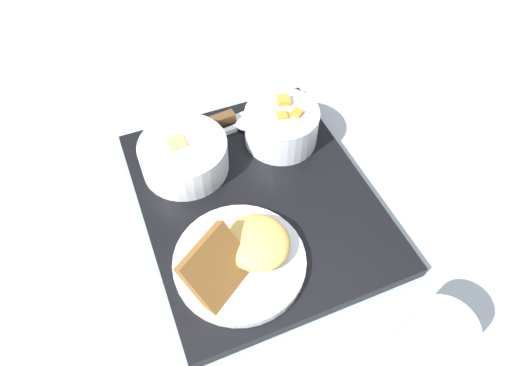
% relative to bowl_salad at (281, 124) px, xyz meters
% --- Properties ---
extents(ground_plane, '(4.00, 4.00, 0.00)m').
position_rel_bowl_salad_xyz_m(ground_plane, '(0.10, -0.07, -0.05)').
color(ground_plane, '#99A3AD').
extents(serving_tray, '(0.42, 0.35, 0.02)m').
position_rel_bowl_salad_xyz_m(serving_tray, '(0.10, -0.07, -0.04)').
color(serving_tray, black).
rests_on(serving_tray, ground_plane).
extents(bowl_salad, '(0.12, 0.12, 0.07)m').
position_rel_bowl_salad_xyz_m(bowl_salad, '(0.00, 0.00, 0.00)').
color(bowl_salad, silver).
rests_on(bowl_salad, serving_tray).
extents(bowl_soup, '(0.13, 0.13, 0.06)m').
position_rel_bowl_salad_xyz_m(bowl_soup, '(0.01, -0.16, -0.00)').
color(bowl_soup, silver).
rests_on(bowl_soup, serving_tray).
extents(plate_main, '(0.18, 0.18, 0.08)m').
position_rel_bowl_salad_xyz_m(plate_main, '(0.20, -0.13, -0.02)').
color(plate_main, silver).
rests_on(plate_main, serving_tray).
extents(knife, '(0.04, 0.17, 0.02)m').
position_rel_bowl_salad_xyz_m(knife, '(-0.07, -0.07, -0.03)').
color(knife, silver).
rests_on(knife, serving_tray).
extents(spoon, '(0.04, 0.14, 0.01)m').
position_rel_bowl_salad_xyz_m(spoon, '(-0.04, -0.06, -0.03)').
color(spoon, silver).
rests_on(spoon, serving_tray).
extents(glass_water, '(0.07, 0.07, 0.11)m').
position_rel_bowl_salad_xyz_m(glass_water, '(0.38, 0.04, -0.01)').
color(glass_water, silver).
rests_on(glass_water, ground_plane).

